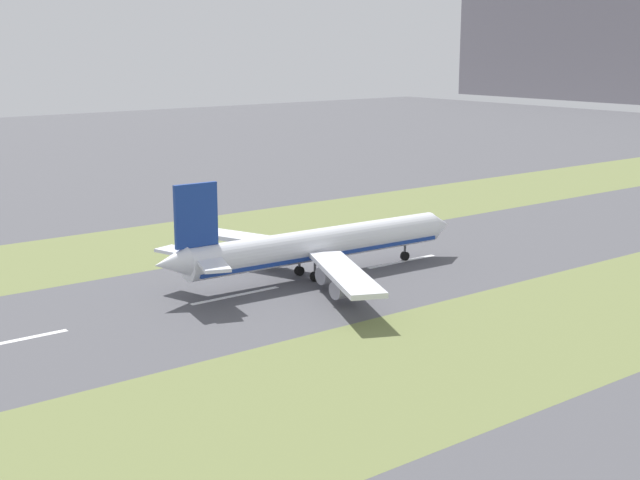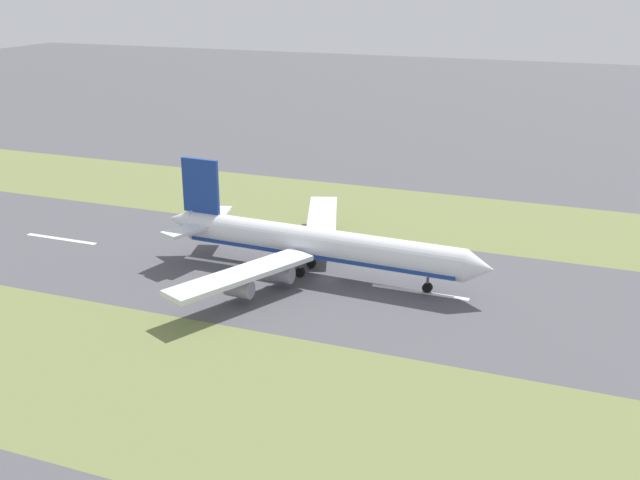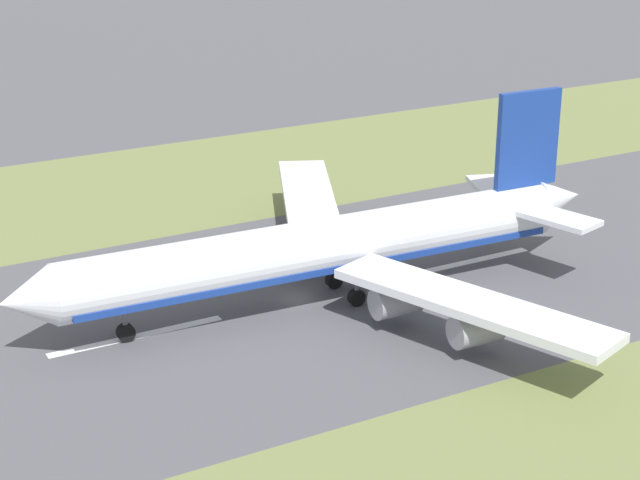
# 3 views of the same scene
# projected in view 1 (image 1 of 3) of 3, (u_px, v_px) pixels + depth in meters

# --- Properties ---
(ground_plane) EXTENTS (800.00, 800.00, 0.00)m
(ground_plane) POSITION_uv_depth(u_px,v_px,m) (332.00, 276.00, 169.67)
(ground_plane) COLOR #4C4C51
(grass_median_west) EXTENTS (40.00, 600.00, 0.01)m
(grass_median_west) POSITION_uv_depth(u_px,v_px,m) (209.00, 236.00, 204.22)
(grass_median_west) COLOR olive
(grass_median_west) RESTS_ON ground
(grass_median_east) EXTENTS (40.00, 600.00, 0.01)m
(grass_median_east) POSITION_uv_depth(u_px,v_px,m) (518.00, 336.00, 135.12)
(grass_median_east) COLOR olive
(grass_median_east) RESTS_ON ground
(centreline_dash_near) EXTENTS (1.20, 18.00, 0.01)m
(centreline_dash_near) POSITION_uv_depth(u_px,v_px,m) (9.00, 342.00, 132.41)
(centreline_dash_near) COLOR silver
(centreline_dash_near) RESTS_ON ground
(centreline_dash_mid) EXTENTS (1.20, 18.00, 0.01)m
(centreline_dash_mid) POSITION_uv_depth(u_px,v_px,m) (236.00, 295.00, 156.50)
(centreline_dash_mid) COLOR silver
(centreline_dash_mid) RESTS_ON ground
(centreline_dash_far) EXTENTS (1.20, 18.00, 0.01)m
(centreline_dash_far) POSITION_uv_depth(u_px,v_px,m) (402.00, 262.00, 180.59)
(centreline_dash_far) COLOR silver
(centreline_dash_far) RESTS_ON ground
(airplane_main_jet) EXTENTS (64.07, 67.18, 20.20)m
(airplane_main_jet) POSITION_uv_depth(u_px,v_px,m) (312.00, 246.00, 167.26)
(airplane_main_jet) COLOR silver
(airplane_main_jet) RESTS_ON ground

